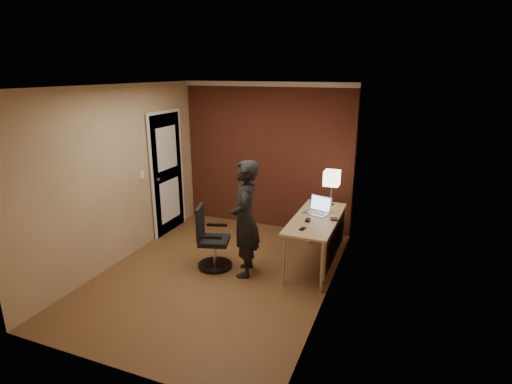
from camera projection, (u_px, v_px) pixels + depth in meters
room at (243, 153)px, 6.56m from camera, size 4.00×4.00×4.00m
desk at (321, 227)px, 5.52m from camera, size 0.60×1.50×0.73m
desk_lamp at (332, 178)px, 5.88m from camera, size 0.22×0.22×0.54m
laptop at (318, 208)px, 5.67m from camera, size 0.39×0.34×0.23m
mouse at (308, 220)px, 5.36m from camera, size 0.07×0.11×0.03m
phone at (302, 229)px, 5.09m from camera, size 0.08×0.12×0.01m
wallet at (334, 219)px, 5.41m from camera, size 0.12×0.13×0.02m
office_chair at (210, 241)px, 5.56m from camera, size 0.50×0.55×0.89m
person at (245, 219)px, 5.27m from camera, size 0.53×0.66×1.59m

